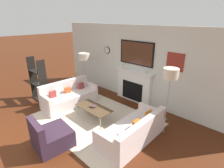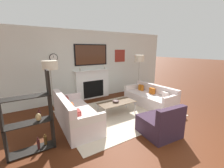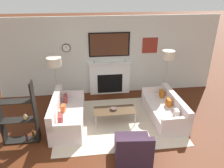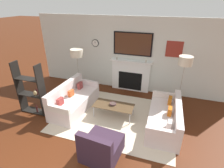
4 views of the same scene
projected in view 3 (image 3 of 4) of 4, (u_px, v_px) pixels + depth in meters
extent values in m
cube|color=silver|center=(109.00, 56.00, 7.52)|extent=(7.57, 0.07, 2.70)
cube|color=white|center=(110.00, 78.00, 7.74)|extent=(1.42, 0.16, 1.14)
cube|color=black|center=(110.00, 84.00, 7.73)|extent=(0.88, 0.01, 0.69)
cube|color=white|center=(110.00, 63.00, 7.48)|extent=(1.54, 0.22, 0.04)
cylinder|color=#B2AD9E|center=(94.00, 62.00, 7.36)|extent=(0.04, 0.04, 0.10)
cylinder|color=white|center=(94.00, 59.00, 7.32)|extent=(0.03, 0.03, 0.09)
cylinder|color=#B2AD9E|center=(125.00, 60.00, 7.48)|extent=(0.04, 0.04, 0.10)
cylinder|color=white|center=(125.00, 58.00, 7.44)|extent=(0.03, 0.03, 0.09)
cube|color=black|center=(109.00, 45.00, 7.30)|extent=(1.38, 0.04, 0.82)
cube|color=#4C2D1E|center=(109.00, 45.00, 7.29)|extent=(1.29, 0.01, 0.74)
cylinder|color=black|center=(66.00, 48.00, 7.17)|extent=(0.28, 0.02, 0.28)
cylinder|color=silver|center=(66.00, 48.00, 7.15)|extent=(0.24, 0.00, 0.24)
cube|color=black|center=(66.00, 47.00, 7.14)|extent=(0.01, 0.00, 0.06)
cube|color=maroon|center=(150.00, 45.00, 7.49)|extent=(0.53, 0.02, 0.53)
cube|color=beige|center=(117.00, 121.00, 6.31)|extent=(3.43, 2.61, 0.01)
cube|color=silver|center=(69.00, 118.00, 6.06)|extent=(0.89, 1.90, 0.44)
cube|color=silver|center=(55.00, 105.00, 5.87)|extent=(0.24, 1.87, 0.39)
cube|color=silver|center=(71.00, 94.00, 6.74)|extent=(0.82, 0.14, 0.18)
cube|color=silver|center=(64.00, 128.00, 5.13)|extent=(0.82, 0.14, 0.18)
cube|color=brown|center=(65.00, 98.00, 6.42)|extent=(0.10, 0.22, 0.22)
cube|color=#BD5227|center=(63.00, 108.00, 5.92)|extent=(0.12, 0.21, 0.20)
cube|color=maroon|center=(60.00, 119.00, 5.41)|extent=(0.11, 0.22, 0.22)
cube|color=silver|center=(163.00, 112.00, 6.38)|extent=(0.85, 1.91, 0.40)
cube|color=silver|center=(175.00, 101.00, 6.28)|extent=(0.20, 1.90, 0.30)
cube|color=silver|center=(177.00, 121.00, 5.45)|extent=(0.81, 0.12, 0.18)
cube|color=silver|center=(154.00, 90.00, 7.07)|extent=(0.81, 0.12, 0.18)
cube|color=beige|center=(177.00, 113.00, 5.76)|extent=(0.11, 0.20, 0.20)
cube|color=#BD5B18|center=(168.00, 102.00, 6.27)|extent=(0.11, 0.22, 0.21)
cube|color=#B65F18|center=(162.00, 94.00, 6.78)|extent=(0.11, 0.22, 0.22)
cube|color=#312030|center=(133.00, 150.00, 4.90)|extent=(0.86, 0.89, 0.42)
cube|color=#312030|center=(135.00, 146.00, 4.42)|extent=(0.79, 0.21, 0.37)
cube|color=#4C3823|center=(115.00, 110.00, 6.13)|extent=(1.17, 0.54, 0.02)
cylinder|color=#B7B7BC|center=(96.00, 122.00, 5.94)|extent=(0.02, 0.02, 0.38)
cylinder|color=#B7B7BC|center=(135.00, 119.00, 6.06)|extent=(0.02, 0.02, 0.38)
cylinder|color=#B7B7BC|center=(95.00, 113.00, 6.35)|extent=(0.02, 0.02, 0.38)
cylinder|color=#B7B7BC|center=(132.00, 111.00, 6.47)|extent=(0.02, 0.02, 0.38)
cylinder|color=#44342F|center=(114.00, 109.00, 6.13)|extent=(0.19, 0.19, 0.05)
torus|color=#4D2D32|center=(114.00, 108.00, 6.12)|extent=(0.20, 0.20, 0.02)
cylinder|color=#9E998E|center=(62.00, 103.00, 7.00)|extent=(0.09, 0.23, 0.27)
cylinder|color=#9E998E|center=(57.00, 103.00, 7.02)|extent=(0.17, 0.19, 0.27)
cylinder|color=#9E998E|center=(58.00, 106.00, 6.86)|extent=(0.23, 0.07, 0.27)
cylinder|color=#9E998E|center=(57.00, 84.00, 6.67)|extent=(0.02, 0.02, 1.16)
cylinder|color=beige|center=(54.00, 62.00, 6.38)|extent=(0.44, 0.44, 0.26)
cylinder|color=#9E998E|center=(166.00, 97.00, 7.39)|extent=(0.09, 0.23, 0.28)
cylinder|color=#9E998E|center=(161.00, 97.00, 7.41)|extent=(0.17, 0.19, 0.28)
cylinder|color=#9E998E|center=(164.00, 99.00, 7.25)|extent=(0.23, 0.07, 0.28)
cylinder|color=#9E998E|center=(166.00, 77.00, 7.04)|extent=(0.02, 0.02, 1.23)
cylinder|color=beige|center=(168.00, 55.00, 6.74)|extent=(0.39, 0.39, 0.26)
cube|color=black|center=(0.00, 115.00, 5.14)|extent=(0.04, 0.28, 1.61)
cube|color=black|center=(35.00, 112.00, 5.24)|extent=(0.04, 0.28, 1.61)
cube|color=black|center=(23.00, 140.00, 5.51)|extent=(0.85, 0.28, 0.02)
cube|color=black|center=(19.00, 120.00, 5.27)|extent=(0.85, 0.28, 0.01)
cube|color=black|center=(15.00, 101.00, 5.05)|extent=(0.85, 0.28, 0.02)
ellipsoid|color=tan|center=(25.00, 117.00, 5.22)|extent=(0.10, 0.10, 0.16)
cylinder|color=#3D1919|center=(27.00, 116.00, 5.27)|extent=(0.06, 0.06, 0.18)
cylinder|color=#3D1919|center=(26.00, 112.00, 5.22)|extent=(0.03, 0.03, 0.04)
cylinder|color=brown|center=(33.00, 134.00, 5.54)|extent=(0.06, 0.06, 0.18)
cylinder|color=brown|center=(33.00, 131.00, 5.50)|extent=(0.03, 0.03, 0.05)
cylinder|color=#3D1919|center=(27.00, 137.00, 5.44)|extent=(0.05, 0.05, 0.21)
cylinder|color=#3D1919|center=(26.00, 132.00, 5.39)|extent=(0.02, 0.02, 0.05)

